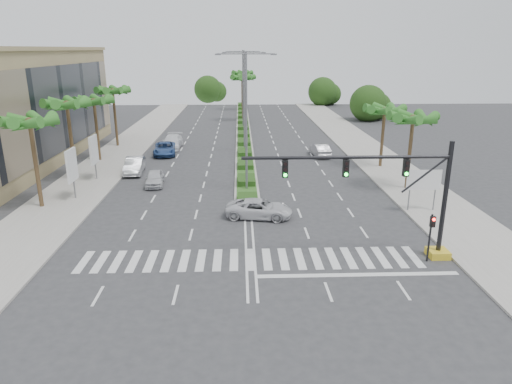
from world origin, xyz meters
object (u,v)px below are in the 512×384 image
car_parked_d (172,142)px  car_right (320,150)px  car_parked_a (155,178)px  car_parked_b (135,165)px  car_parked_c (165,149)px  car_crossing (259,209)px

car_parked_d → car_right: 18.87m
car_parked_a → car_parked_b: 5.31m
car_parked_b → car_parked_c: bearing=73.8°
car_parked_b → car_parked_c: 8.53m
car_parked_b → car_crossing: (12.21, -13.35, -0.11)m
car_parked_c → car_parked_d: bearing=78.2°
car_parked_a → car_crossing: bearing=-49.0°
car_parked_b → car_right: size_ratio=1.07×
car_parked_a → car_crossing: car_crossing is taller
car_right → car_crossing: bearing=63.4°
car_parked_c → car_parked_d: car_parked_d is taller
car_parked_b → car_parked_d: bearing=75.8°
car_parked_a → car_parked_c: car_parked_c is taller
car_parked_d → car_crossing: size_ratio=1.13×
car_parked_a → car_parked_c: size_ratio=0.74×
car_parked_c → car_parked_d: 3.83m
car_parked_c → car_parked_d: size_ratio=0.96×
car_parked_b → car_crossing: car_parked_b is taller
car_parked_d → car_crossing: bearing=-67.2°
car_parked_b → car_crossing: 18.09m
car_right → car_parked_b: bearing=13.9°
car_parked_c → car_parked_b: bearing=-108.4°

